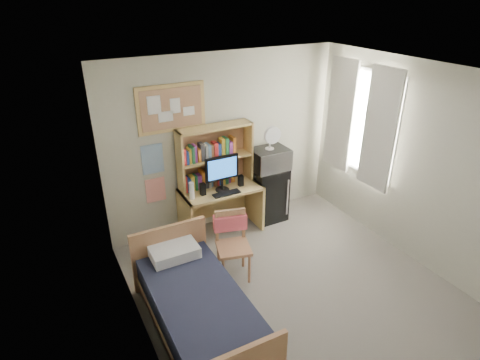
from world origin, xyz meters
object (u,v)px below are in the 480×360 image
bulletin_board (171,108)px  desk_fan (270,139)px  microwave (269,159)px  monitor (222,173)px  desk_chair (234,247)px  desk (221,210)px  mini_fridge (267,193)px  speaker_right (241,181)px  speaker_left (203,189)px  bed (200,313)px

bulletin_board → desk_fan: size_ratio=2.88×
microwave → desk_fan: desk_fan is taller
monitor → microwave: (0.83, 0.08, 0.03)m
desk_chair → desk: bearing=87.9°
mini_fridge → desk_fan: 0.91m
speaker_right → desk_fan: desk_fan is taller
speaker_right → desk_fan: size_ratio=0.50×
desk_chair → speaker_right: bearing=72.4°
microwave → desk_chair: bearing=-137.4°
monitor → speaker_left: 0.35m
mini_fridge → speaker_left: (-1.13, -0.10, 0.39)m
bed → speaker_right: (1.35, 1.59, 0.57)m
bulletin_board → speaker_left: size_ratio=5.39×
bed → desk_fan: size_ratio=5.53×
speaker_left → speaker_right: 0.60m
microwave → bed: bearing=-137.9°
desk_fan → monitor: bearing=-174.2°
speaker_left → desk_fan: 1.25m
bulletin_board → mini_fridge: size_ratio=1.09×
desk_chair → desk_fan: desk_fan is taller
desk_chair → speaker_right: speaker_right is taller
speaker_right → desk_chair: bearing=-122.6°
bulletin_board → microwave: 1.67m
desk → desk_fan: size_ratio=3.59×
desk_chair → bed: 0.99m
bulletin_board → desk: bearing=-28.4°
desk_chair → mini_fridge: 1.56m
desk_chair → speaker_right: size_ratio=5.40×
mini_fridge → monitor: bearing=-172.9°
bulletin_board → speaker_right: 1.44m
speaker_left → microwave: (1.13, 0.08, 0.21)m
bed → monitor: monitor is taller
mini_fridge → speaker_left: bearing=-174.7°
mini_fridge → bed: bearing=-137.6°
bed → desk_fan: 2.74m
bulletin_board → speaker_left: bulletin_board is taller
bulletin_board → desk_chair: size_ratio=1.06×
microwave → monitor: bearing=-174.2°
speaker_left → desk_fan: size_ratio=0.53×
monitor → speaker_left: (-0.30, 0.00, -0.18)m
monitor → desk_fan: (0.83, 0.08, 0.35)m
bulletin_board → mini_fridge: (1.38, -0.26, -1.49)m
monitor → speaker_right: (0.30, -0.00, -0.18)m
bed → speaker_left: size_ratio=10.35×
bulletin_board → bed: bearing=-104.4°
bulletin_board → desk_fan: bearing=-11.4°
mini_fridge → speaker_right: size_ratio=5.26×
bulletin_board → speaker_left: 1.18m
monitor → desk: bearing=90.0°
bed → desk_chair: bearing=41.2°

